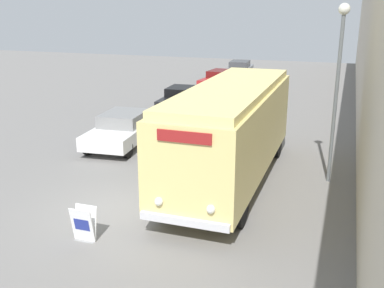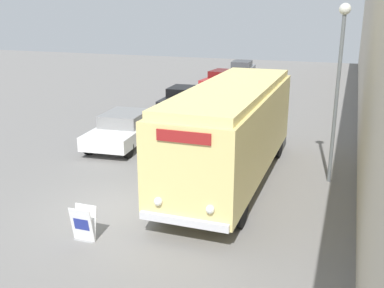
{
  "view_description": "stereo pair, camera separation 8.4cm",
  "coord_description": "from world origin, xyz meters",
  "px_view_note": "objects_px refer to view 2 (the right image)",
  "views": [
    {
      "loc": [
        6.04,
        -10.7,
        5.76
      ],
      "look_at": [
        1.93,
        1.1,
        1.92
      ],
      "focal_mm": 42.0,
      "sensor_mm": 36.0,
      "label": 1
    },
    {
      "loc": [
        6.12,
        -10.67,
        5.76
      ],
      "look_at": [
        1.93,
        1.1,
        1.92
      ],
      "focal_mm": 42.0,
      "sensor_mm": 36.0,
      "label": 2
    }
  ],
  "objects_px": {
    "parked_car_near": "(124,128)",
    "parked_car_distant": "(241,69)",
    "vintage_bus": "(232,128)",
    "parked_car_mid": "(183,99)",
    "parked_car_far": "(223,80)",
    "sign_board": "(84,224)",
    "streetlamp": "(339,69)"
  },
  "relations": [
    {
      "from": "vintage_bus",
      "to": "parked_car_near",
      "type": "bearing_deg",
      "value": 154.09
    },
    {
      "from": "sign_board",
      "to": "parked_car_distant",
      "type": "height_order",
      "value": "parked_car_distant"
    },
    {
      "from": "sign_board",
      "to": "parked_car_distant",
      "type": "bearing_deg",
      "value": 95.39
    },
    {
      "from": "parked_car_distant",
      "to": "parked_car_mid",
      "type": "bearing_deg",
      "value": -94.92
    },
    {
      "from": "sign_board",
      "to": "streetlamp",
      "type": "xyz_separation_m",
      "value": [
        5.68,
        6.35,
        3.4
      ]
    },
    {
      "from": "parked_car_near",
      "to": "parked_car_mid",
      "type": "bearing_deg",
      "value": 83.32
    },
    {
      "from": "streetlamp",
      "to": "vintage_bus",
      "type": "bearing_deg",
      "value": -160.85
    },
    {
      "from": "streetlamp",
      "to": "parked_car_near",
      "type": "bearing_deg",
      "value": 169.93
    },
    {
      "from": "streetlamp",
      "to": "parked_car_mid",
      "type": "bearing_deg",
      "value": 135.91
    },
    {
      "from": "vintage_bus",
      "to": "streetlamp",
      "type": "distance_m",
      "value": 3.92
    },
    {
      "from": "parked_car_near",
      "to": "parked_car_mid",
      "type": "xyz_separation_m",
      "value": [
        0.19,
        6.66,
        0.01
      ]
    },
    {
      "from": "parked_car_mid",
      "to": "parked_car_far",
      "type": "relative_size",
      "value": 0.91
    },
    {
      "from": "parked_car_near",
      "to": "parked_car_distant",
      "type": "height_order",
      "value": "parked_car_distant"
    },
    {
      "from": "sign_board",
      "to": "parked_car_near",
      "type": "relative_size",
      "value": 0.19
    },
    {
      "from": "parked_car_far",
      "to": "parked_car_distant",
      "type": "distance_m",
      "value": 5.86
    },
    {
      "from": "streetlamp",
      "to": "parked_car_distant",
      "type": "xyz_separation_m",
      "value": [
        -8.32,
        21.64,
        -3.12
      ]
    },
    {
      "from": "sign_board",
      "to": "parked_car_distant",
      "type": "relative_size",
      "value": 0.19
    },
    {
      "from": "vintage_bus",
      "to": "parked_car_far",
      "type": "bearing_deg",
      "value": 106.76
    },
    {
      "from": "sign_board",
      "to": "parked_car_distant",
      "type": "distance_m",
      "value": 28.11
    },
    {
      "from": "vintage_bus",
      "to": "parked_car_near",
      "type": "relative_size",
      "value": 1.89
    },
    {
      "from": "sign_board",
      "to": "parked_car_mid",
      "type": "height_order",
      "value": "parked_car_mid"
    },
    {
      "from": "vintage_bus",
      "to": "streetlamp",
      "type": "relative_size",
      "value": 1.57
    },
    {
      "from": "parked_car_near",
      "to": "vintage_bus",
      "type": "bearing_deg",
      "value": -30.95
    },
    {
      "from": "parked_car_near",
      "to": "parked_car_distant",
      "type": "distance_m",
      "value": 20.11
    },
    {
      "from": "vintage_bus",
      "to": "parked_car_near",
      "type": "height_order",
      "value": "vintage_bus"
    },
    {
      "from": "parked_car_near",
      "to": "streetlamp",
      "type": "bearing_deg",
      "value": -15.12
    },
    {
      "from": "parked_car_near",
      "to": "parked_car_distant",
      "type": "relative_size",
      "value": 0.99
    },
    {
      "from": "sign_board",
      "to": "parked_car_near",
      "type": "height_order",
      "value": "parked_car_near"
    },
    {
      "from": "parked_car_mid",
      "to": "parked_car_near",
      "type": "bearing_deg",
      "value": -94.44
    },
    {
      "from": "parked_car_far",
      "to": "parked_car_distant",
      "type": "xyz_separation_m",
      "value": [
        -0.03,
        5.86,
        0.01
      ]
    },
    {
      "from": "streetlamp",
      "to": "parked_car_distant",
      "type": "height_order",
      "value": "streetlamp"
    },
    {
      "from": "sign_board",
      "to": "parked_car_mid",
      "type": "xyz_separation_m",
      "value": [
        -2.78,
        14.54,
        0.28
      ]
    }
  ]
}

